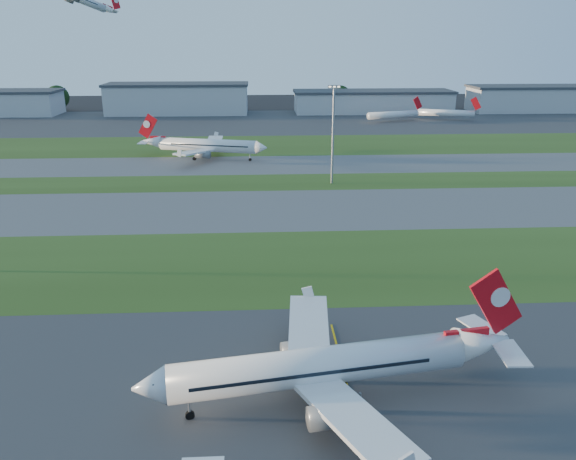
{
  "coord_description": "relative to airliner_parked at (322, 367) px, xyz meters",
  "views": [
    {
      "loc": [
        -4.63,
        -38.16,
        37.62
      ],
      "look_at": [
        0.1,
        50.09,
        7.0
      ],
      "focal_mm": 35.0,
      "sensor_mm": 36.0,
      "label": 1
    }
  ],
  "objects": [
    {
      "name": "light_mast_centre",
      "position": [
        13.2,
        94.81,
        10.48
      ],
      "size": [
        3.2,
        0.7,
        25.8
      ],
      "color": "gray",
      "rests_on": "ground"
    },
    {
      "name": "grass_strip_a",
      "position": [
        -1.8,
        38.81,
        -4.33
      ],
      "size": [
        300.0,
        34.0,
        0.01
      ],
      "primitive_type": "cube",
      "color": "#2E4316",
      "rests_on": "ground"
    },
    {
      "name": "hangar_east",
      "position": [
        53.2,
        241.81,
        1.3
      ],
      "size": [
        81.6,
        23.0,
        11.2
      ],
      "color": "#A8AAB0",
      "rests_on": "ground"
    },
    {
      "name": "hangar_far_east",
      "position": [
        153.2,
        241.81,
        2.3
      ],
      "size": [
        96.9,
        23.0,
        13.2
      ],
      "color": "#A8AAB0",
      "rests_on": "ground"
    },
    {
      "name": "hangar_west",
      "position": [
        -46.8,
        241.81,
        3.3
      ],
      "size": [
        71.4,
        23.0,
        15.2
      ],
      "color": "#A8AAB0",
      "rests_on": "ground"
    },
    {
      "name": "grass_strip_c",
      "position": [
        -1.8,
        151.81,
        -4.33
      ],
      "size": [
        300.0,
        40.0,
        0.01
      ],
      "primitive_type": "cube",
      "color": "#2E4316",
      "rests_on": "ground"
    },
    {
      "name": "taxiway_b",
      "position": [
        -1.8,
        118.81,
        -4.33
      ],
      "size": [
        300.0,
        26.0,
        0.01
      ],
      "primitive_type": "cube",
      "color": "#515154",
      "rests_on": "ground"
    },
    {
      "name": "tree_west",
      "position": [
        -111.8,
        256.81,
        2.8
      ],
      "size": [
        12.1,
        12.1,
        13.2
      ],
      "color": "black",
      "rests_on": "ground"
    },
    {
      "name": "airliner_taxiing",
      "position": [
        -22.86,
        128.39,
        0.04
      ],
      "size": [
        39.0,
        32.75,
        12.45
      ],
      "rotation": [
        0.0,
        0.0,
        2.87
      ],
      "color": "white",
      "rests_on": "ground"
    },
    {
      "name": "tree_mid_west",
      "position": [
        -21.8,
        252.81,
        1.5
      ],
      "size": [
        9.9,
        9.9,
        10.8
      ],
      "color": "black",
      "rests_on": "ground"
    },
    {
      "name": "taxiway_a",
      "position": [
        -1.8,
        71.81,
        -4.33
      ],
      "size": [
        300.0,
        32.0,
        0.01
      ],
      "primitive_type": "cube",
      "color": "#515154",
      "rests_on": "ground"
    },
    {
      "name": "airliner_parked",
      "position": [
        0.0,
        0.0,
        0.0
      ],
      "size": [
        39.35,
        33.13,
        12.34
      ],
      "rotation": [
        0.0,
        0.0,
        0.16
      ],
      "color": "white",
      "rests_on": "ground"
    },
    {
      "name": "tree_mid_east",
      "position": [
        38.2,
        255.81,
        2.48
      ],
      "size": [
        11.55,
        11.55,
        12.6
      ],
      "color": "black",
      "rests_on": "ground"
    },
    {
      "name": "mini_jet_near",
      "position": [
        56.28,
        207.86,
        -1.05
      ],
      "size": [
        27.61,
        11.46,
        9.48
      ],
      "rotation": [
        0.0,
        0.0,
        0.33
      ],
      "color": "white",
      "rests_on": "ground"
    },
    {
      "name": "grass_strip_b",
      "position": [
        -1.8,
        96.81,
        -4.33
      ],
      "size": [
        300.0,
        18.0,
        0.01
      ],
      "primitive_type": "cube",
      "color": "#2E4316",
      "rests_on": "ground"
    },
    {
      "name": "mini_jet_far",
      "position": [
        82.59,
        212.39,
        -1.05
      ],
      "size": [
        27.54,
        11.67,
        9.48
      ],
      "rotation": [
        0.0,
        0.0,
        -0.34
      ],
      "color": "white",
      "rests_on": "ground"
    },
    {
      "name": "tree_east",
      "position": [
        113.2,
        253.81,
        1.83
      ],
      "size": [
        10.45,
        10.45,
        11.4
      ],
      "color": "black",
      "rests_on": "ground"
    },
    {
      "name": "apron_far",
      "position": [
        -1.8,
        211.81,
        -4.33
      ],
      "size": [
        400.0,
        80.0,
        0.01
      ],
      "primitive_type": "cube",
      "color": "#333335",
      "rests_on": "ground"
    }
  ]
}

